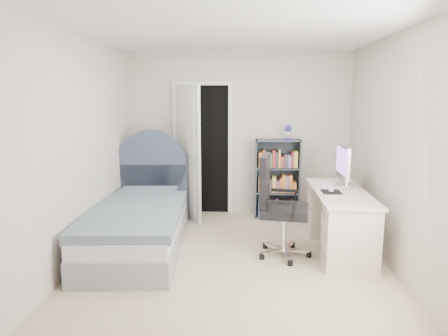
# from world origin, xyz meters

# --- Properties ---
(room_shell) EXTENTS (3.50, 3.70, 2.60)m
(room_shell) POSITION_xyz_m (0.00, 0.00, 1.25)
(room_shell) COLOR tan
(room_shell) RESTS_ON ground
(door) EXTENTS (0.92, 0.71, 2.06)m
(door) POSITION_xyz_m (-0.67, 1.55, 1.03)
(door) COLOR black
(door) RESTS_ON ground
(bed) EXTENTS (1.18, 2.28, 1.37)m
(bed) POSITION_xyz_m (-1.17, 0.27, 0.31)
(bed) COLOR gray
(bed) RESTS_ON ground
(nightstand) EXTENTS (0.40, 0.40, 0.60)m
(nightstand) POSITION_xyz_m (-1.08, 1.60, 0.39)
(nightstand) COLOR tan
(nightstand) RESTS_ON ground
(floor_lamp) EXTENTS (0.18, 0.18, 1.28)m
(floor_lamp) POSITION_xyz_m (-0.70, 1.69, 0.52)
(floor_lamp) COLOR silver
(floor_lamp) RESTS_ON ground
(bookcase) EXTENTS (0.67, 0.29, 1.42)m
(bookcase) POSITION_xyz_m (0.61, 1.60, 0.56)
(bookcase) COLOR #37444C
(bookcase) RESTS_ON ground
(desk) EXTENTS (0.60, 1.50, 1.23)m
(desk) POSITION_xyz_m (1.26, 0.29, 0.40)
(desk) COLOR beige
(desk) RESTS_ON ground
(office_chair) EXTENTS (0.63, 0.65, 1.18)m
(office_chair) POSITION_xyz_m (0.49, 0.09, 0.65)
(office_chair) COLOR silver
(office_chair) RESTS_ON ground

